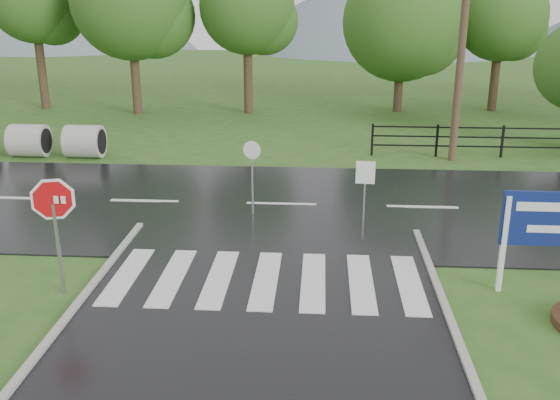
{
  "coord_description": "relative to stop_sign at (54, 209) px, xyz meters",
  "views": [
    {
      "loc": [
        1.1,
        -6.89,
        5.82
      ],
      "look_at": [
        0.23,
        6.0,
        1.5
      ],
      "focal_mm": 40.0,
      "sensor_mm": 36.0,
      "label": 1
    }
  ],
  "objects": [
    {
      "name": "main_road",
      "position": [
        4.06,
        5.77,
        -1.8
      ],
      "size": [
        90.0,
        8.0,
        0.04
      ],
      "primitive_type": "cube",
      "color": "black",
      "rests_on": "ground"
    },
    {
      "name": "crosswalk",
      "position": [
        4.06,
        0.77,
        -1.74
      ],
      "size": [
        6.5,
        2.8,
        0.02
      ],
      "color": "silver",
      "rests_on": "ground"
    },
    {
      "name": "fence_west",
      "position": [
        11.81,
        11.77,
        -1.08
      ],
      "size": [
        9.58,
        0.08,
        1.2
      ],
      "color": "black",
      "rests_on": "ground"
    },
    {
      "name": "hills",
      "position": [
        7.55,
        60.77,
        -17.34
      ],
      "size": [
        102.0,
        48.0,
        48.0
      ],
      "color": "slate",
      "rests_on": "ground"
    },
    {
      "name": "treeline",
      "position": [
        5.06,
        19.77,
        -1.8
      ],
      "size": [
        83.2,
        5.2,
        10.0
      ],
      "color": "#2B581B",
      "rests_on": "ground"
    },
    {
      "name": "stop_sign",
      "position": [
        0.0,
        0.0,
        0.0
      ],
      "size": [
        1.1,
        0.34,
        2.58
      ],
      "color": "#939399",
      "rests_on": "ground"
    },
    {
      "name": "reg_sign_small",
      "position": [
        6.23,
        3.18,
        -0.35
      ],
      "size": [
        0.45,
        0.07,
        2.04
      ],
      "color": "#939399",
      "rests_on": "ground"
    },
    {
      "name": "reg_sign_round",
      "position": [
        3.34,
        4.81,
        -0.46
      ],
      "size": [
        0.48,
        0.15,
        2.1
      ],
      "color": "#939399",
      "rests_on": "ground"
    },
    {
      "name": "utility_pole_east",
      "position": [
        9.93,
        11.27,
        2.36
      ],
      "size": [
        1.46,
        0.27,
        8.19
      ],
      "color": "#473523",
      "rests_on": "ground"
    }
  ]
}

